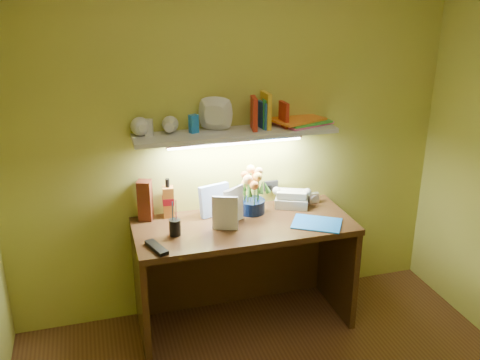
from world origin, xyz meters
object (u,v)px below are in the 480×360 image
telephone (292,197)px  desk_clock (314,198)px  desk (244,274)px  whisky_bottle (168,198)px  flower_bouquet (252,191)px

telephone → desk_clock: telephone is taller
desk → whisky_bottle: size_ratio=5.29×
flower_bouquet → desk_clock: size_ratio=4.34×
desk → flower_bouquet: size_ratio=4.51×
telephone → desk_clock: 0.17m
desk → whisky_bottle: whisky_bottle is taller
desk → flower_bouquet: bearing=57.3°
flower_bouquet → whisky_bottle: size_ratio=1.17×
desk_clock → whisky_bottle: bearing=176.9°
flower_bouquet → desk_clock: (0.46, 0.03, -0.12)m
telephone → whisky_bottle: whisky_bottle is taller
desk → telephone: telephone is taller
desk → desk_clock: size_ratio=19.57×
telephone → desk_clock: size_ratio=3.08×
desk → whisky_bottle: 0.72m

